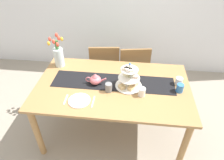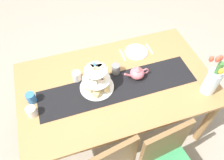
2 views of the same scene
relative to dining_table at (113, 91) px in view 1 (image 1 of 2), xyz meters
name	(u,v)px [view 1 (image 1 of 2)]	position (x,y,z in m)	size (l,w,h in m)	color
ground_plane	(113,129)	(0.00, 0.00, -0.68)	(8.00, 8.00, 0.00)	gray
dining_table	(113,91)	(0.00, 0.00, 0.00)	(1.74, 1.03, 0.78)	#A37747
chair_left	(105,68)	(-0.20, 0.74, -0.18)	(0.47, 0.47, 0.91)	brown
chair_right	(133,69)	(0.23, 0.74, -0.18)	(0.48, 0.48, 0.91)	brown
table_runner	(113,82)	(0.00, 0.05, 0.10)	(1.40, 0.32, 0.00)	black
tiered_cake_stand	(129,79)	(0.18, 0.00, 0.20)	(0.30, 0.30, 0.30)	beige
teapot	(95,80)	(-0.20, 0.00, 0.16)	(0.24, 0.13, 0.14)	#D66B75
tulip_vase	(58,55)	(-0.72, 0.33, 0.25)	(0.17, 0.17, 0.42)	silver
cream_jug	(179,81)	(0.74, 0.10, 0.14)	(0.08, 0.08, 0.09)	white
dinner_plate_left	(79,100)	(-0.31, -0.30, 0.10)	(0.23, 0.23, 0.01)	white
fork_left	(66,100)	(-0.46, -0.30, 0.10)	(0.02, 0.15, 0.01)	silver
knife_left	(93,102)	(-0.17, -0.30, 0.10)	(0.01, 0.17, 0.01)	silver
mug_grey	(109,87)	(-0.03, -0.11, 0.15)	(0.08, 0.08, 0.10)	slate
mug_white_text	(142,92)	(0.33, -0.14, 0.15)	(0.08, 0.08, 0.10)	white
mug_orange	(180,88)	(0.73, -0.03, 0.15)	(0.08, 0.08, 0.10)	#3370B7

